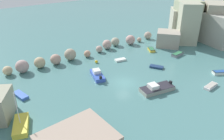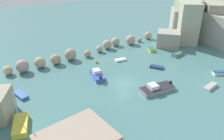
# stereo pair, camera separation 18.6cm
# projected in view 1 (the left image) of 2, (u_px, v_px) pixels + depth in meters

# --- Properties ---
(cove_water) EXTENTS (160.00, 160.00, 0.00)m
(cove_water) POSITION_uv_depth(u_px,v_px,m) (124.00, 83.00, 38.58)
(cove_water) COLOR slate
(cove_water) RESTS_ON ground
(cliff_headland_right) EXTENTS (25.16, 19.00, 10.06)m
(cliff_headland_right) POSITION_uv_depth(u_px,v_px,m) (202.00, 24.00, 57.61)
(cliff_headland_right) COLOR #A7A78C
(cliff_headland_right) RESTS_ON ground
(rock_breakwater) EXTENTS (37.38, 3.99, 2.50)m
(rock_breakwater) POSITION_uv_depth(u_px,v_px,m) (84.00, 51.00, 48.72)
(rock_breakwater) COLOR tan
(rock_breakwater) RESTS_ON ground
(channel_buoy) EXTENTS (0.62, 0.62, 0.62)m
(channel_buoy) POSITION_uv_depth(u_px,v_px,m) (96.00, 62.00, 45.70)
(channel_buoy) COLOR gold
(channel_buoy) RESTS_ON cove_water
(moored_boat_0) EXTENTS (3.06, 1.40, 0.51)m
(moored_boat_0) POSITION_uv_depth(u_px,v_px,m) (211.00, 86.00, 37.11)
(moored_boat_0) COLOR white
(moored_boat_0) RESTS_ON cove_water
(moored_boat_1) EXTENTS (5.97, 3.24, 1.39)m
(moored_boat_1) POSITION_uv_depth(u_px,v_px,m) (157.00, 88.00, 36.08)
(moored_boat_1) COLOR gray
(moored_boat_1) RESTS_ON cove_water
(moored_boat_2) EXTENTS (3.01, 4.55, 5.39)m
(moored_boat_2) POSITION_uv_depth(u_px,v_px,m) (21.00, 125.00, 28.15)
(moored_boat_2) COLOR gold
(moored_boat_2) RESTS_ON cove_water
(moored_boat_3) EXTENTS (2.50, 1.56, 0.38)m
(moored_boat_3) POSITION_uv_depth(u_px,v_px,m) (120.00, 60.00, 46.82)
(moored_boat_3) COLOR silver
(moored_boat_3) RESTS_ON cove_water
(moored_boat_4) EXTENTS (2.38, 2.84, 0.38)m
(moored_boat_4) POSITION_uv_depth(u_px,v_px,m) (157.00, 67.00, 43.78)
(moored_boat_4) COLOR navy
(moored_boat_4) RESTS_ON cove_water
(moored_boat_5) EXTENTS (3.27, 1.65, 0.62)m
(moored_boat_5) POSITION_uv_depth(u_px,v_px,m) (177.00, 54.00, 49.18)
(moored_boat_5) COLOR gray
(moored_boat_5) RESTS_ON cove_water
(moored_boat_6) EXTENTS (2.77, 4.68, 1.36)m
(moored_boat_6) POSITION_uv_depth(u_px,v_px,m) (97.00, 75.00, 40.20)
(moored_boat_6) COLOR blue
(moored_boat_6) RESTS_ON cove_water
(moored_boat_7) EXTENTS (2.21, 2.75, 0.57)m
(moored_boat_7) POSITION_uv_depth(u_px,v_px,m) (151.00, 49.00, 51.78)
(moored_boat_7) COLOR gold
(moored_boat_7) RESTS_ON cove_water
(moored_boat_8) EXTENTS (3.09, 2.33, 0.59)m
(moored_boat_8) POSITION_uv_depth(u_px,v_px,m) (220.00, 72.00, 41.42)
(moored_boat_8) COLOR white
(moored_boat_8) RESTS_ON cove_water
(moored_boat_9) EXTENTS (1.86, 3.24, 0.48)m
(moored_boat_9) POSITION_uv_depth(u_px,v_px,m) (21.00, 95.00, 34.67)
(moored_boat_9) COLOR #365FBB
(moored_boat_9) RESTS_ON cove_water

